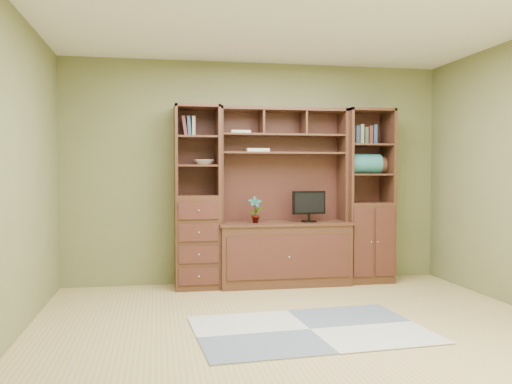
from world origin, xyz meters
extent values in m
cube|color=tan|center=(0.00, 0.00, 0.00)|extent=(4.60, 4.10, 0.04)
cube|color=white|center=(0.00, 0.00, 2.60)|extent=(4.60, 4.10, 0.04)
cube|color=olive|center=(0.00, 2.00, 1.30)|extent=(4.50, 0.04, 2.60)
cube|color=olive|center=(0.00, -2.00, 1.30)|extent=(4.50, 0.04, 2.60)
cube|color=olive|center=(-2.25, 0.00, 1.30)|extent=(0.04, 4.00, 2.60)
cube|color=#442518|center=(0.28, 1.73, 1.02)|extent=(1.54, 0.53, 2.05)
cube|color=#442518|center=(-0.72, 1.77, 1.02)|extent=(0.50, 0.45, 2.05)
cube|color=#442518|center=(1.30, 1.77, 1.02)|extent=(0.55, 0.45, 2.05)
cube|color=gray|center=(0.07, -0.07, 0.01)|extent=(1.96, 1.38, 0.01)
cube|color=black|center=(0.56, 1.70, 0.98)|extent=(0.42, 0.23, 0.49)
imported|color=#B86A3E|center=(-0.07, 1.70, 0.88)|extent=(0.16, 0.11, 0.30)
cube|color=beige|center=(-0.02, 1.82, 1.56)|extent=(0.26, 0.19, 0.04)
imported|color=beige|center=(-0.64, 1.77, 1.42)|extent=(0.23, 0.23, 0.06)
cube|color=#296C67|center=(1.24, 1.73, 1.41)|extent=(0.40, 0.23, 0.23)
cube|color=brown|center=(1.37, 1.85, 1.39)|extent=(0.37, 0.21, 0.21)
camera|label=1|loc=(-1.16, -4.34, 1.30)|focal=38.00mm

